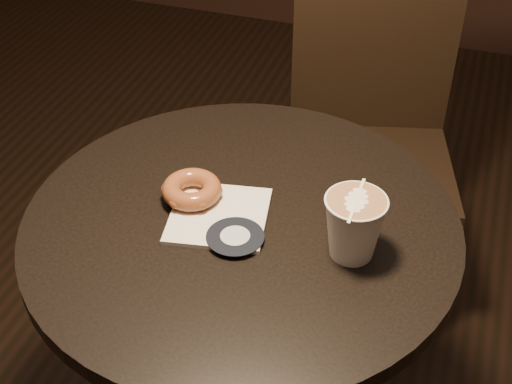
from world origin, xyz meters
TOP-DOWN VIEW (x-y plane):
  - cafe_table at (0.00, 0.00)m, footprint 0.70×0.70m
  - chair at (0.09, 0.69)m, footprint 0.49×0.49m
  - pastry_bag at (-0.03, -0.01)m, footprint 0.18×0.18m
  - doughnut at (-0.09, 0.02)m, footprint 0.10×0.10m
  - latte_cup at (0.18, -0.02)m, footprint 0.09×0.09m

SIDE VIEW (x-z plane):
  - cafe_table at x=0.00m, z-range 0.18..0.93m
  - chair at x=0.09m, z-range 0.06..1.06m
  - pastry_bag at x=-0.03m, z-range 0.75..0.76m
  - doughnut at x=-0.09m, z-range 0.76..0.79m
  - latte_cup at x=0.18m, z-range 0.75..0.85m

